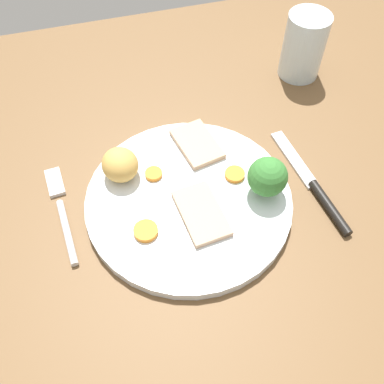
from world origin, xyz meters
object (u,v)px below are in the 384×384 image
Objects in this scene: broccoli_floret at (268,177)px; water_glass at (304,46)px; dinner_plate at (192,200)px; carrot_coin_front at (154,174)px; meat_slice_main at (201,213)px; roast_potato_left at (120,165)px; carrot_coin_back at (146,231)px; knife at (316,188)px; meat_slice_under at (197,144)px; fork at (62,210)px; carrot_coin_side at (235,175)px.

water_glass reaches higher than broccoli_floret.
carrot_coin_front is at bearing 130.23° from dinner_plate.
roast_potato_left is at bearing 133.18° from meat_slice_main.
carrot_coin_front is at bearing 71.21° from carrot_coin_back.
dinner_plate is 16.43cm from knife.
carrot_coin_back is (-6.74, -3.58, 1.05)cm from dinner_plate.
carrot_coin_front is 14.80cm from broccoli_floret.
knife is 24.38cm from water_glass.
meat_slice_under is at bearing 45.14° from knife.
knife is 1.81× the size of water_glass.
fork is (-19.34, -5.03, -1.41)cm from meat_slice_under.
fork is at bearing -156.70° from water_glass.
dinner_plate is 31.44cm from water_glass.
carrot_coin_side is at bearing 21.82° from carrot_coin_back.
roast_potato_left is at bearing -155.46° from water_glass.
broccoli_floret reaches higher than dinner_plate.
dinner_plate is at bearing -49.77° from carrot_coin_front.
water_glass is at bearing -71.90° from fork.
meat_slice_under is at bearing -149.43° from water_glass.
roast_potato_left is 1.68× the size of carrot_coin_back.
meat_slice_under is 7.72cm from carrot_coin_front.
water_glass is (14.46, 21.98, 0.71)cm from broccoli_floret.
meat_slice_main is 11.38cm from meat_slice_under.
carrot_coin_back is (-7.11, -0.60, -0.05)cm from meat_slice_main.
fork is at bearing 74.06° from knife.
carrot_coin_side is 0.47× the size of broccoli_floret.
broccoli_floret is at bearing 8.31° from meat_slice_main.
carrot_coin_side is 5.17cm from broccoli_floret.
carrot_coin_front reaches higher than dinner_plate.
meat_slice_under is at bearing 122.23° from broccoli_floret.
carrot_coin_back is at bearing -82.78° from roast_potato_left.
dinner_plate is at bearing 97.07° from meat_slice_main.
meat_slice_main reaches higher than knife.
roast_potato_left reaches higher than carrot_coin_side.
roast_potato_left is at bearing -76.75° from fork.
knife is at bearing 1.81° from meat_slice_main.
broccoli_floret is 0.30× the size of knife.
carrot_coin_side is at bearing 130.44° from broccoli_floret.
fork is at bearing -165.42° from meat_slice_under.
roast_potato_left reaches higher than carrot_coin_front.
dinner_plate is 5.28× the size of roast_potato_left.
carrot_coin_side is at bearing -98.79° from fork.
dinner_plate is 10.05× the size of carrot_coin_side.
meat_slice_under is 11.27cm from roast_potato_left.
water_glass reaches higher than roast_potato_left.
water_glass is (23.62, 20.28, 4.44)cm from dinner_plate.
roast_potato_left is 2.22× the size of carrot_coin_front.
carrot_coin_front reaches higher than knife.
carrot_coin_front is 21.44cm from knife.
carrot_coin_back is at bearing -151.99° from dinner_plate.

